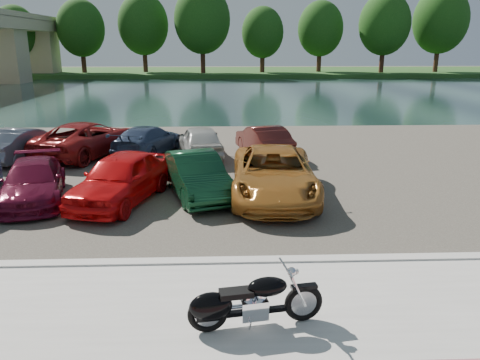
% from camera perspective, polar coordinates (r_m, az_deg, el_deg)
% --- Properties ---
extents(ground, '(200.00, 200.00, 0.00)m').
position_cam_1_polar(ground, '(8.78, -0.35, -16.14)').
color(ground, '#595447').
rests_on(ground, ground).
extents(promenade, '(60.00, 6.00, 0.10)m').
position_cam_1_polar(promenade, '(7.92, -0.10, -19.70)').
color(promenade, '#B8B6AD').
rests_on(promenade, ground).
extents(kerb, '(60.00, 0.30, 0.14)m').
position_cam_1_polar(kerb, '(10.49, -0.71, -9.97)').
color(kerb, '#B8B6AD').
rests_on(kerb, ground).
extents(parking_lot, '(60.00, 18.00, 0.04)m').
position_cam_1_polar(parking_lot, '(19.00, -1.43, 1.94)').
color(parking_lot, '#413D35').
rests_on(parking_lot, ground).
extents(river, '(120.00, 40.00, 0.00)m').
position_cam_1_polar(river, '(47.65, -1.94, 10.53)').
color(river, '#182C2C').
rests_on(river, ground).
extents(far_bank, '(120.00, 24.00, 0.60)m').
position_cam_1_polar(far_bank, '(79.54, -2.08, 13.01)').
color(far_bank, '#214518').
rests_on(far_bank, ground).
extents(far_trees, '(70.25, 10.68, 12.52)m').
position_cam_1_polar(far_trees, '(73.40, 1.46, 18.37)').
color(far_trees, '#3C1F15').
rests_on(far_trees, far_bank).
extents(motorcycle, '(2.32, 0.80, 1.05)m').
position_cam_1_polar(motorcycle, '(8.04, 0.47, -14.74)').
color(motorcycle, black).
rests_on(motorcycle, promenade).
extents(car_3, '(2.77, 4.55, 1.23)m').
position_cam_1_polar(car_3, '(15.64, -23.91, -0.20)').
color(car_3, '#5C0D26').
rests_on(car_3, parking_lot).
extents(car_4, '(2.91, 4.76, 1.52)m').
position_cam_1_polar(car_4, '(14.64, -14.34, 0.24)').
color(car_4, red).
rests_on(car_4, parking_lot).
extents(car_5, '(2.59, 4.38, 1.37)m').
position_cam_1_polar(car_5, '(14.85, -5.32, 0.60)').
color(car_5, '#0F3A20').
rests_on(car_5, parking_lot).
extents(car_6, '(2.83, 5.65, 1.53)m').
position_cam_1_polar(car_6, '(14.67, 4.15, 0.78)').
color(car_6, '#AF6F28').
rests_on(car_6, parking_lot).
extents(car_9, '(2.53, 4.36, 1.36)m').
position_cam_1_polar(car_9, '(21.56, -24.82, 4.06)').
color(car_9, slate).
rests_on(car_9, parking_lot).
extents(car_10, '(4.14, 5.83, 1.48)m').
position_cam_1_polar(car_10, '(21.36, -18.14, 4.82)').
color(car_10, maroon).
rests_on(car_10, parking_lot).
extents(car_11, '(3.03, 4.64, 1.25)m').
position_cam_1_polar(car_11, '(21.01, -11.17, 4.82)').
color(car_11, navy).
rests_on(car_11, parking_lot).
extents(car_12, '(2.30, 4.26, 1.38)m').
position_cam_1_polar(car_12, '(20.12, -4.86, 4.76)').
color(car_12, '#B9B9B4').
rests_on(car_12, parking_lot).
extents(car_13, '(2.37, 4.28, 1.34)m').
position_cam_1_polar(car_13, '(20.23, 2.89, 4.80)').
color(car_13, '#501915').
rests_on(car_13, parking_lot).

